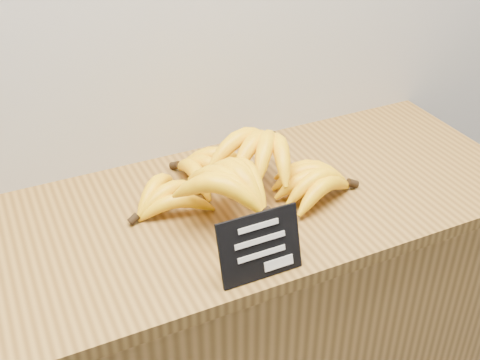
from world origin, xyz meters
name	(u,v)px	position (x,y,z in m)	size (l,w,h in m)	color
counter	(232,354)	(0.19, 2.75, 0.45)	(1.33, 0.50, 0.90)	#A17434
counter_top	(230,209)	(0.19, 2.75, 0.92)	(1.35, 0.54, 0.03)	olive
chalkboard_sign	(260,246)	(0.15, 2.53, 0.99)	(0.16, 0.01, 0.13)	black
banana_pile	(240,176)	(0.22, 2.75, 0.99)	(0.50, 0.38, 0.13)	yellow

